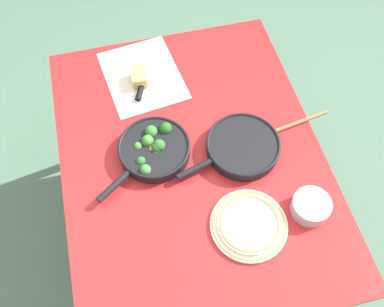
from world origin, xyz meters
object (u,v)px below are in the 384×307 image
at_px(skillet_eggs, 242,147).
at_px(dinner_plate_stack, 249,225).
at_px(cheese_block, 139,77).
at_px(grater_knife, 142,84).
at_px(wooden_spoon, 274,132).
at_px(prep_bowl_steel, 311,206).
at_px(skillet_broccoli, 154,149).

bearing_deg(skillet_eggs, dinner_plate_stack, 62.12).
distance_m(cheese_block, dinner_plate_stack, 0.74).
xyz_separation_m(grater_knife, cheese_block, (-0.03, -0.01, 0.02)).
bearing_deg(skillet_eggs, wooden_spoon, -177.21).
relative_size(cheese_block, dinner_plate_stack, 0.34).
distance_m(grater_knife, dinner_plate_stack, 0.72).
xyz_separation_m(dinner_plate_stack, prep_bowl_steel, (-0.01, 0.22, 0.01)).
distance_m(skillet_broccoli, skillet_eggs, 0.32).
relative_size(skillet_broccoli, skillet_eggs, 0.90).
xyz_separation_m(skillet_broccoli, cheese_block, (-0.35, 0.01, -0.00)).
height_order(grater_knife, cheese_block, cheese_block).
bearing_deg(prep_bowl_steel, skillet_eggs, -151.68).
height_order(skillet_broccoli, wooden_spoon, skillet_broccoli).
relative_size(cheese_block, prep_bowl_steel, 0.67).
bearing_deg(cheese_block, grater_knife, 17.03).
xyz_separation_m(skillet_broccoli, skillet_eggs, (0.06, 0.32, -0.00)).
xyz_separation_m(skillet_eggs, grater_knife, (-0.39, -0.30, -0.02)).
relative_size(wooden_spoon, prep_bowl_steel, 2.87).
bearing_deg(dinner_plate_stack, prep_bowl_steel, 91.70).
bearing_deg(dinner_plate_stack, grater_knife, -160.96).
xyz_separation_m(skillet_broccoli, grater_knife, (-0.32, 0.02, -0.02)).
bearing_deg(skillet_broccoli, wooden_spoon, 142.19).
bearing_deg(prep_bowl_steel, dinner_plate_stack, -88.30).
xyz_separation_m(skillet_eggs, wooden_spoon, (-0.05, 0.14, -0.02)).
relative_size(skillet_broccoli, grater_knife, 1.60).
bearing_deg(cheese_block, dinner_plate_stack, 18.97).
distance_m(wooden_spoon, cheese_block, 0.58).
xyz_separation_m(skillet_eggs, prep_bowl_steel, (0.28, 0.15, 0.00)).
bearing_deg(prep_bowl_steel, cheese_block, -146.62).
bearing_deg(prep_bowl_steel, skillet_broccoli, -126.57).
distance_m(wooden_spoon, grater_knife, 0.56).
xyz_separation_m(wooden_spoon, grater_knife, (-0.34, -0.44, 0.00)).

